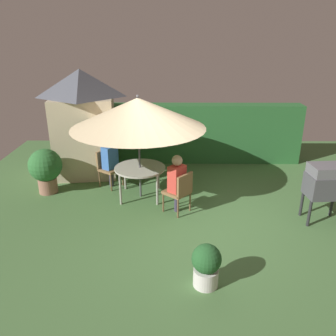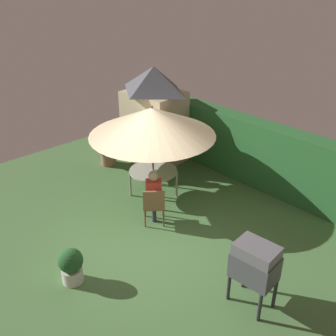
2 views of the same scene
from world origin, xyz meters
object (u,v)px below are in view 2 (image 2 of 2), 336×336
at_px(garden_shed, 154,114).
at_px(person_in_red, 154,191).
at_px(chair_near_shed, 154,203).
at_px(potted_plant_by_grill, 71,265).
at_px(patio_table, 153,172).
at_px(patio_umbrella, 152,121).
at_px(person_in_blue, 150,151).
at_px(potted_plant_by_shed, 107,144).
at_px(bbq_grill, 255,263).
at_px(chair_far_side, 150,159).

xyz_separation_m(garden_shed, person_in_red, (2.36, -2.10, -0.61)).
height_order(chair_near_shed, potted_plant_by_grill, chair_near_shed).
bearing_deg(person_in_red, patio_table, 139.52).
distance_m(patio_umbrella, person_in_blue, 1.52).
distance_m(patio_umbrella, potted_plant_by_shed, 2.60).
bearing_deg(potted_plant_by_shed, person_in_red, -16.74).
height_order(patio_table, potted_plant_by_shed, potted_plant_by_shed).
xyz_separation_m(potted_plant_by_shed, person_in_red, (3.04, -0.91, 0.16)).
xyz_separation_m(bbq_grill, potted_plant_by_shed, (-5.93, 1.29, -0.23)).
bearing_deg(patio_umbrella, garden_shed, 137.64).
bearing_deg(chair_near_shed, chair_far_side, 141.55).
xyz_separation_m(bbq_grill, person_in_blue, (-4.48, 1.64, -0.06)).
bearing_deg(person_in_red, person_in_blue, 141.54).
height_order(bbq_grill, chair_far_side, bbq_grill).
relative_size(garden_shed, bbq_grill, 2.28).
relative_size(patio_table, chair_far_side, 1.28).
xyz_separation_m(potted_plant_by_grill, person_in_blue, (-1.99, 3.56, 0.42)).
bearing_deg(person_in_blue, garden_shed, 132.46).
bearing_deg(potted_plant_by_shed, chair_far_side, 16.17).
bearing_deg(bbq_grill, chair_far_side, 159.63).
relative_size(chair_far_side, person_in_blue, 0.71).
height_order(bbq_grill, potted_plant_by_shed, bbq_grill).
distance_m(chair_near_shed, potted_plant_by_shed, 3.26).
distance_m(potted_plant_by_shed, person_in_red, 3.18).
xyz_separation_m(patio_table, potted_plant_by_shed, (-2.22, 0.21, -0.04)).
relative_size(patio_umbrella, potted_plant_by_grill, 4.22).
distance_m(patio_table, person_in_red, 1.09).
bearing_deg(bbq_grill, person_in_blue, 159.91).
xyz_separation_m(patio_table, potted_plant_by_grill, (1.22, -3.00, -0.30)).
height_order(potted_plant_by_shed, person_in_blue, person_in_blue).
bearing_deg(potted_plant_by_grill, garden_shed, 122.11).
distance_m(potted_plant_by_grill, person_in_red, 2.36).
bearing_deg(chair_far_side, bbq_grill, -20.37).
bearing_deg(bbq_grill, potted_plant_by_shed, 167.74).
bearing_deg(garden_shed, patio_umbrella, -42.36).
bearing_deg(person_in_red, patio_umbrella, 139.52).
height_order(garden_shed, potted_plant_by_grill, garden_shed).
xyz_separation_m(garden_shed, patio_umbrella, (1.54, -1.40, 0.57)).
bearing_deg(chair_far_side, person_in_red, -38.37).
relative_size(bbq_grill, potted_plant_by_shed, 1.12).
height_order(patio_table, patio_umbrella, patio_umbrella).
relative_size(garden_shed, potted_plant_by_shed, 2.56).
relative_size(chair_near_shed, person_in_blue, 0.71).
relative_size(patio_umbrella, person_in_red, 2.31).
distance_m(patio_umbrella, person_in_red, 1.60).
bearing_deg(person_in_blue, patio_table, -36.18).
distance_m(garden_shed, chair_near_shed, 3.36).
bearing_deg(patio_table, potted_plant_by_shed, 174.53).
xyz_separation_m(patio_table, person_in_red, (0.82, -0.70, 0.12)).
bearing_deg(patio_umbrella, chair_far_side, 143.82).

